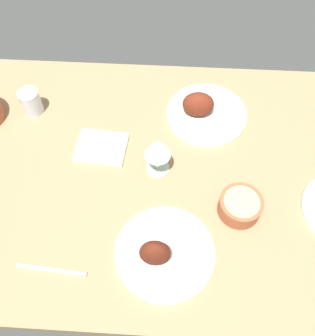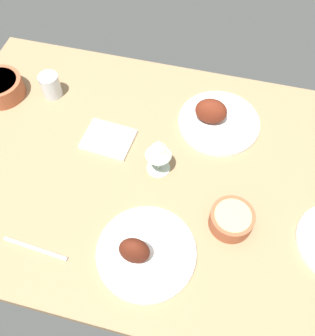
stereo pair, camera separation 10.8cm
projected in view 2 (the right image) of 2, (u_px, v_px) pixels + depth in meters
The scene contains 9 objects.
dining_table at pixel (158, 175), 111.12cm from camera, with size 140.00×90.00×4.00cm, color #937551.
plate_far_side at pixel (216, 119), 117.04cm from camera, with size 26.02×26.02×9.55cm.
plate_center_main at pixel (143, 252), 94.06cm from camera, with size 26.00×26.00×10.61cm.
bowl_pasta at pixel (232, 219), 98.04cm from camera, with size 11.85×11.85×5.51cm.
bowl_soup at pixel (0, 87), 122.95cm from camera, with size 15.16×15.16×6.37cm.
wine_glass at pixel (159, 150), 101.57cm from camera, with size 7.60×7.60×14.00cm.
water_tumbler at pixel (51, 85), 122.37cm from camera, with size 6.45×6.45×8.24cm, color silver.
folded_napkin at pixel (108, 139), 115.00cm from camera, with size 15.12×11.96×1.20cm, color white.
fork_loose at pixel (35, 249), 96.40cm from camera, with size 18.28×0.90×0.80cm, color silver.
Camera 2 is at (-13.93, 55.21, 97.45)cm, focal length 39.33 mm.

